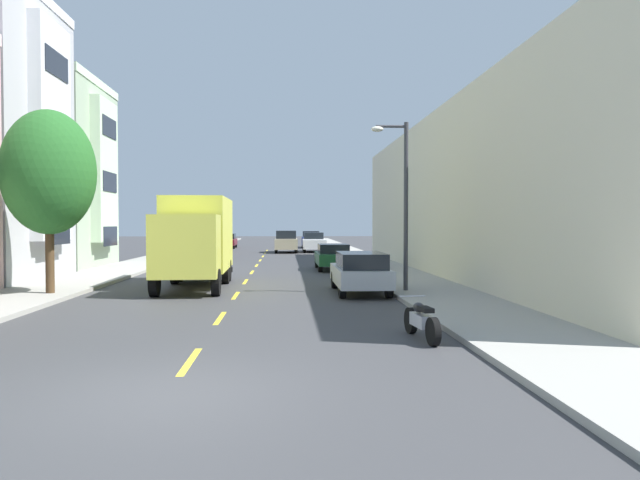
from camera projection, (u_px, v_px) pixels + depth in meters
The scene contains 17 objects.
ground_plane at pixel (259, 262), 38.87m from camera, with size 160.00×160.00×0.00m, color #38383A.
sidewalk_left at pixel (142, 264), 36.46m from camera, with size 3.20×120.00×0.14m, color #99968E.
sidewalk_right at pixel (370, 263), 37.28m from camera, with size 3.20×120.00×0.14m, color #99968E.
lane_centerline_dashes at pixel (254, 269), 33.38m from camera, with size 0.14×47.20×0.01m.
apartment_block_opposite at pixel (524, 196), 29.57m from camera, with size 10.00×36.00×7.83m, color beige.
street_tree_second at pixel (49, 173), 20.39m from camera, with size 3.14×3.14×6.33m.
street_lamp at pixel (401, 192), 21.25m from camera, with size 1.35×0.28×6.04m.
delivery_box_truck at pixel (197, 237), 23.71m from camera, with size 2.55×7.53×3.60m.
parked_pickup_navy at pixel (311, 240), 62.83m from camera, with size 2.14×5.35×1.73m.
parked_wagon_silver at pixel (360, 271), 21.61m from camera, with size 1.84×4.71×1.50m.
parked_sedan_forest at pixel (333, 256), 32.51m from camera, with size 1.83×4.51×1.43m.
parked_wagon_black at pixel (200, 248), 42.18m from camera, with size 1.83×4.70×1.50m.
parked_wagon_burgundy at pixel (227, 240), 61.19m from camera, with size 1.89×4.73×1.50m.
parked_hatchback_orange at pixel (214, 244), 51.73m from camera, with size 1.85×4.04×1.50m.
parked_pickup_white at pixel (314, 243), 53.35m from camera, with size 2.07×5.33×1.73m.
moving_champagne_sedan at pixel (286, 241), 52.00m from camera, with size 1.95×4.80×1.93m.
parked_motorcycle at pixel (421, 321), 13.00m from camera, with size 0.62×2.05×0.90m.
Camera 1 is at (1.77, -8.98, 2.55)m, focal length 33.19 mm.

